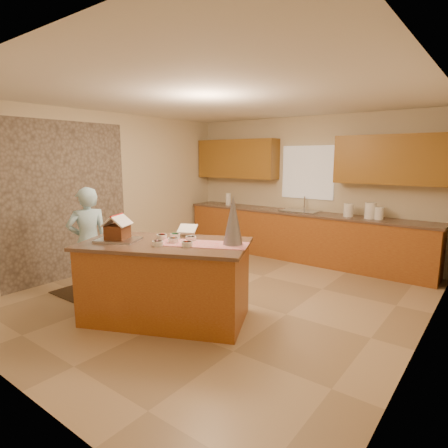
{
  "coord_description": "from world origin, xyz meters",
  "views": [
    {
      "loc": [
        3.07,
        -3.98,
        1.95
      ],
      "look_at": [
        -0.1,
        0.2,
        1.0
      ],
      "focal_mm": 29.97,
      "sensor_mm": 36.0,
      "label": 1
    }
  ],
  "objects": [
    {
      "name": "candy_bowls",
      "position": [
        0.01,
        -0.92,
        0.98
      ],
      "size": [
        0.63,
        0.53,
        0.06
      ],
      "color": "white",
      "rests_on": "island_top"
    },
    {
      "name": "island_top",
      "position": [
        -0.08,
        -0.99,
        0.94
      ],
      "size": [
        2.2,
        1.74,
        0.04
      ],
      "primitive_type": "cube",
      "rotation": [
        0.0,
        0.0,
        0.43
      ],
      "color": "brown",
      "rests_on": "island_base"
    },
    {
      "name": "wall_right",
      "position": [
        2.5,
        0.0,
        1.35
      ],
      "size": [
        5.5,
        5.5,
        0.0
      ],
      "primitive_type": "plane",
      "color": "beige",
      "rests_on": "floor"
    },
    {
      "name": "sink",
      "position": [
        0.0,
        2.45,
        0.89
      ],
      "size": [
        0.7,
        0.45,
        0.12
      ],
      "primitive_type": "cube",
      "color": "silver",
      "rests_on": "back_counter_top"
    },
    {
      "name": "faucet",
      "position": [
        0.0,
        2.63,
        1.06
      ],
      "size": [
        0.03,
        0.03,
        0.28
      ],
      "primitive_type": "cylinder",
      "color": "silver",
      "rests_on": "back_counter_top"
    },
    {
      "name": "canister_c",
      "position": [
        1.43,
        2.45,
        1.02
      ],
      "size": [
        0.15,
        0.15,
        0.21
      ],
      "primitive_type": "cylinder",
      "color": "white",
      "rests_on": "back_counter_top"
    },
    {
      "name": "rug",
      "position": [
        -1.56,
        -1.08,
        0.01
      ],
      "size": [
        1.04,
        0.68,
        0.01
      ],
      "primitive_type": "cube",
      "color": "black",
      "rests_on": "floor"
    },
    {
      "name": "paper_towel",
      "position": [
        -1.69,
        2.45,
        1.04
      ],
      "size": [
        0.11,
        0.11,
        0.25
      ],
      "primitive_type": "cylinder",
      "color": "white",
      "rests_on": "back_counter_top"
    },
    {
      "name": "wall_back",
      "position": [
        0.0,
        2.75,
        1.35
      ],
      "size": [
        5.5,
        5.5,
        0.0
      ],
      "primitive_type": "plane",
      "color": "beige",
      "rests_on": "floor"
    },
    {
      "name": "window_curtain",
      "position": [
        0.0,
        2.72,
        1.65
      ],
      "size": [
        1.05,
        0.03,
        1.0
      ],
      "primitive_type": "cube",
      "color": "white",
      "rests_on": "wall_back"
    },
    {
      "name": "island_base",
      "position": [
        -0.08,
        -0.99,
        0.46
      ],
      "size": [
        2.09,
        1.63,
        0.91
      ],
      "primitive_type": "cube",
      "rotation": [
        0.0,
        0.0,
        0.43
      ],
      "color": "#985A1F",
      "rests_on": "floor"
    },
    {
      "name": "back_counter_top",
      "position": [
        0.0,
        2.45,
        0.9
      ],
      "size": [
        4.85,
        0.63,
        0.04
      ],
      "primitive_type": "cube",
      "color": "brown",
      "rests_on": "back_counter_base"
    },
    {
      "name": "upper_cabinet_right",
      "position": [
        1.55,
        2.57,
        1.9
      ],
      "size": [
        1.85,
        0.35,
        0.8
      ],
      "primitive_type": "cube",
      "color": "#9A6721",
      "rests_on": "wall_back"
    },
    {
      "name": "stone_accent",
      "position": [
        -2.48,
        -0.8,
        1.25
      ],
      "size": [
        0.0,
        2.5,
        2.5
      ],
      "primitive_type": "plane",
      "rotation": [
        1.57,
        0.0,
        1.57
      ],
      "color": "gray",
      "rests_on": "wall_left"
    },
    {
      "name": "wall_left",
      "position": [
        -2.5,
        0.0,
        1.35
      ],
      "size": [
        5.5,
        5.5,
        0.0
      ],
      "primitive_type": "plane",
      "color": "beige",
      "rests_on": "floor"
    },
    {
      "name": "canister_b",
      "position": [
        1.28,
        2.45,
        1.06
      ],
      "size": [
        0.19,
        0.19,
        0.27
      ],
      "primitive_type": "cylinder",
      "color": "white",
      "rests_on": "back_counter_top"
    },
    {
      "name": "upper_cabinet_left",
      "position": [
        -1.55,
        2.57,
        1.9
      ],
      "size": [
        1.85,
        0.35,
        0.8
      ],
      "primitive_type": "cube",
      "color": "#9A6721",
      "rests_on": "wall_back"
    },
    {
      "name": "canister_a",
      "position": [
        0.91,
        2.45,
        1.03
      ],
      "size": [
        0.17,
        0.17,
        0.23
      ],
      "primitive_type": "cylinder",
      "color": "white",
      "rests_on": "back_counter_top"
    },
    {
      "name": "gingerbread_house",
      "position": [
        -0.57,
        -1.28,
        1.09
      ],
      "size": [
        0.38,
        0.38,
        0.29
      ],
      "color": "#583717",
      "rests_on": "baking_tray"
    },
    {
      "name": "wall_front",
      "position": [
        0.0,
        -2.75,
        1.35
      ],
      "size": [
        5.5,
        5.5,
        0.0
      ],
      "primitive_type": "plane",
      "color": "beige",
      "rests_on": "floor"
    },
    {
      "name": "boy",
      "position": [
        -1.51,
        -1.08,
        0.78
      ],
      "size": [
        0.55,
        0.66,
        1.53
      ],
      "primitive_type": "imported",
      "rotation": [
        0.0,
        0.0,
        -1.96
      ],
      "color": "#AADBF1",
      "rests_on": "rug"
    },
    {
      "name": "back_counter_base",
      "position": [
        0.0,
        2.45,
        0.44
      ],
      "size": [
        4.8,
        0.6,
        0.88
      ],
      "primitive_type": "cube",
      "color": "#985A1F",
      "rests_on": "floor"
    },
    {
      "name": "baking_tray",
      "position": [
        -0.57,
        -1.28,
        0.97
      ],
      "size": [
        0.58,
        0.52,
        0.03
      ],
      "primitive_type": "cube",
      "rotation": [
        0.0,
        0.0,
        0.43
      ],
      "color": "silver",
      "rests_on": "island_top"
    },
    {
      "name": "ceiling",
      "position": [
        0.0,
        0.0,
        2.7
      ],
      "size": [
        5.5,
        5.5,
        0.0
      ],
      "primitive_type": "plane",
      "color": "silver",
      "rests_on": "floor"
    },
    {
      "name": "table_runner",
      "position": [
        0.35,
        -0.8,
        0.96
      ],
      "size": [
        1.1,
        0.78,
        0.01
      ],
      "primitive_type": "cube",
      "rotation": [
        0.0,
        0.0,
        0.43
      ],
      "color": "red",
      "rests_on": "island_top"
    },
    {
      "name": "tinsel_tree",
      "position": [
        0.64,
        -0.6,
        1.24
      ],
      "size": [
        0.3,
        0.3,
        0.57
      ],
      "primitive_type": "cone",
      "rotation": [
        0.0,
        0.0,
        0.43
      ],
      "color": "#ADADBA",
      "rests_on": "island_top"
    },
    {
      "name": "floor",
      "position": [
        0.0,
        0.0,
        0.0
      ],
      "size": [
        5.5,
        5.5,
        0.0
      ],
      "primitive_type": "plane",
      "color": "tan",
      "rests_on": "ground"
    },
    {
      "name": "cookbook",
      "position": [
        -0.1,
        -0.57,
        1.05
      ],
      "size": [
        0.28,
        0.26,
        0.1
      ],
      "primitive_type": "cube",
      "rotation": [
        -1.13,
        0.0,
        0.43
      ],
      "color": "white",
      "rests_on": "island_top"
    }
  ]
}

